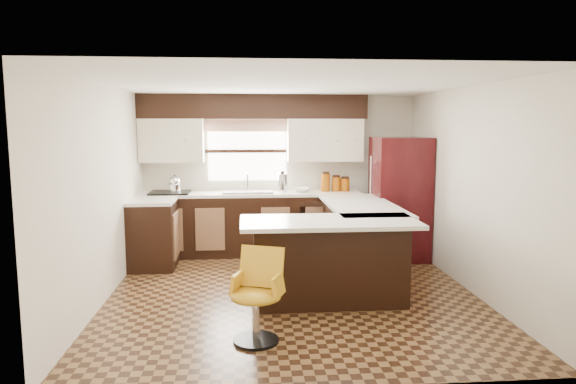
{
  "coord_description": "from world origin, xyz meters",
  "views": [
    {
      "loc": [
        -0.53,
        -5.77,
        1.95
      ],
      "look_at": [
        -0.01,
        0.45,
        1.13
      ],
      "focal_mm": 32.0,
      "sensor_mm": 36.0,
      "label": 1
    }
  ],
  "objects": [
    {
      "name": "bar_chair",
      "position": [
        -0.45,
        -1.33,
        0.42
      ],
      "size": [
        0.58,
        0.58,
        0.85
      ],
      "primitive_type": null,
      "rotation": [
        0.0,
        0.0,
        -0.36
      ],
      "color": "gold",
      "rests_on": "floor"
    },
    {
      "name": "base_cab_back",
      "position": [
        -0.45,
        1.9,
        0.45
      ],
      "size": [
        3.3,
        0.6,
        0.9
      ],
      "primitive_type": "cube",
      "color": "black",
      "rests_on": "floor"
    },
    {
      "name": "wall_right",
      "position": [
        2.1,
        0.0,
        1.2
      ],
      "size": [
        0.0,
        4.4,
        4.4
      ],
      "primitive_type": "plane",
      "rotation": [
        1.57,
        0.0,
        -1.57
      ],
      "color": "beige",
      "rests_on": "floor"
    },
    {
      "name": "cooktop",
      "position": [
        -1.65,
        1.88,
        0.96
      ],
      "size": [
        0.58,
        0.5,
        0.02
      ],
      "primitive_type": "cube",
      "color": "black",
      "rests_on": "counter_back"
    },
    {
      "name": "kettle",
      "position": [
        -1.58,
        1.88,
        1.1
      ],
      "size": [
        0.19,
        0.19,
        0.25
      ],
      "primitive_type": null,
      "color": "silver",
      "rests_on": "cooktop"
    },
    {
      "name": "counter_pen_long",
      "position": [
        0.95,
        0.62,
        0.92
      ],
      "size": [
        0.84,
        1.95,
        0.04
      ],
      "primitive_type": "cube",
      "color": "silver",
      "rests_on": "peninsula_long"
    },
    {
      "name": "canister_large",
      "position": [
        0.68,
        1.92,
        1.08
      ],
      "size": [
        0.14,
        0.14,
        0.27
      ],
      "primitive_type": "cylinder",
      "color": "#8C4206",
      "rests_on": "counter_back"
    },
    {
      "name": "upper_cab_right",
      "position": [
        0.68,
        2.03,
        1.72
      ],
      "size": [
        1.14,
        0.35,
        0.64
      ],
      "primitive_type": "cube",
      "color": "beige",
      "rests_on": "wall_back"
    },
    {
      "name": "valance",
      "position": [
        -0.5,
        2.14,
        1.94
      ],
      "size": [
        1.3,
        0.06,
        0.18
      ],
      "primitive_type": "cube",
      "color": "#D19B93",
      "rests_on": "wall_back"
    },
    {
      "name": "sink",
      "position": [
        -0.5,
        1.88,
        0.96
      ],
      "size": [
        0.75,
        0.45,
        0.03
      ],
      "primitive_type": "cube",
      "color": "#B2B2B7",
      "rests_on": "counter_back"
    },
    {
      "name": "wall_back",
      "position": [
        0.0,
        2.2,
        1.2
      ],
      "size": [
        4.4,
        0.0,
        4.4
      ],
      "primitive_type": "plane",
      "rotation": [
        1.57,
        0.0,
        0.0
      ],
      "color": "beige",
      "rests_on": "floor"
    },
    {
      "name": "upper_cab_left",
      "position": [
        -1.62,
        2.03,
        1.72
      ],
      "size": [
        0.94,
        0.35,
        0.64
      ],
      "primitive_type": "cube",
      "color": "beige",
      "rests_on": "wall_back"
    },
    {
      "name": "ceiling",
      "position": [
        0.0,
        0.0,
        2.4
      ],
      "size": [
        4.4,
        4.4,
        0.0
      ],
      "primitive_type": "plane",
      "rotation": [
        3.14,
        0.0,
        0.0
      ],
      "color": "silver",
      "rests_on": "wall_back"
    },
    {
      "name": "window_pane",
      "position": [
        -0.5,
        2.18,
        1.55
      ],
      "size": [
        1.2,
        0.02,
        0.9
      ],
      "primitive_type": "cube",
      "color": "white",
      "rests_on": "wall_back"
    },
    {
      "name": "counter_pen_return",
      "position": [
        0.35,
        -0.44,
        0.92
      ],
      "size": [
        1.89,
        0.84,
        0.04
      ],
      "primitive_type": "cube",
      "color": "silver",
      "rests_on": "peninsula_return"
    },
    {
      "name": "counter_back",
      "position": [
        -0.45,
        1.9,
        0.92
      ],
      "size": [
        3.3,
        0.6,
        0.04
      ],
      "primitive_type": "cube",
      "color": "silver",
      "rests_on": "base_cab_back"
    },
    {
      "name": "base_cab_left",
      "position": [
        -1.8,
        1.25,
        0.45
      ],
      "size": [
        0.6,
        0.7,
        0.9
      ],
      "primitive_type": "cube",
      "color": "black",
      "rests_on": "floor"
    },
    {
      "name": "percolator",
      "position": [
        0.02,
        1.9,
        1.09
      ],
      "size": [
        0.15,
        0.15,
        0.28
      ],
      "primitive_type": "cylinder",
      "color": "silver",
      "rests_on": "counter_back"
    },
    {
      "name": "wall_left",
      "position": [
        -2.1,
        0.0,
        1.2
      ],
      "size": [
        0.0,
        4.4,
        4.4
      ],
      "primitive_type": "plane",
      "rotation": [
        1.57,
        0.0,
        1.57
      ],
      "color": "beige",
      "rests_on": "floor"
    },
    {
      "name": "refrigerator",
      "position": [
        1.7,
        1.46,
        0.89
      ],
      "size": [
        0.76,
        0.73,
        1.78
      ],
      "primitive_type": "cube",
      "color": "black",
      "rests_on": "floor"
    },
    {
      "name": "floor",
      "position": [
        0.0,
        0.0,
        0.0
      ],
      "size": [
        4.4,
        4.4,
        0.0
      ],
      "primitive_type": "plane",
      "color": "#49301A",
      "rests_on": "ground"
    },
    {
      "name": "counter_left",
      "position": [
        -1.8,
        1.25,
        0.92
      ],
      "size": [
        0.6,
        0.7,
        0.04
      ],
      "primitive_type": "cube",
      "color": "silver",
      "rests_on": "base_cab_left"
    },
    {
      "name": "peninsula_long",
      "position": [
        0.9,
        0.62,
        0.45
      ],
      "size": [
        0.6,
        1.95,
        0.9
      ],
      "primitive_type": "cube",
      "color": "black",
      "rests_on": "floor"
    },
    {
      "name": "soffit",
      "position": [
        -0.4,
        2.03,
        2.22
      ],
      "size": [
        3.4,
        0.35,
        0.36
      ],
      "primitive_type": "cube",
      "color": "black",
      "rests_on": "wall_back"
    },
    {
      "name": "canister_med",
      "position": [
        0.85,
        1.92,
        1.05
      ],
      "size": [
        0.13,
        0.13,
        0.22
      ],
      "primitive_type": "cylinder",
      "color": "#8C4206",
      "rests_on": "counter_back"
    },
    {
      "name": "mixing_bowl",
      "position": [
        0.32,
        1.9,
        0.98
      ],
      "size": [
        0.3,
        0.3,
        0.06
      ],
      "primitive_type": "imported",
      "rotation": [
        0.0,
        0.0,
        -0.2
      ],
      "color": "white",
      "rests_on": "counter_back"
    },
    {
      "name": "peninsula_return",
      "position": [
        0.38,
        -0.35,
        0.45
      ],
      "size": [
        1.65,
        0.6,
        0.9
      ],
      "primitive_type": "cube",
      "color": "black",
      "rests_on": "floor"
    },
    {
      "name": "dishwasher",
      "position": [
        0.55,
        1.61,
        0.43
      ],
      "size": [
        0.58,
        0.03,
        0.78
      ],
      "primitive_type": "cube",
      "color": "black",
      "rests_on": "floor"
    },
    {
      "name": "canister_small",
      "position": [
        0.99,
        1.92,
        1.04
      ],
      "size": [
        0.14,
        0.14,
        0.19
      ],
      "primitive_type": "cylinder",
      "color": "#8C4206",
      "rests_on": "counter_back"
    },
    {
      "name": "wall_front",
      "position": [
        0.0,
        -2.2,
        1.2
      ],
      "size": [
        4.4,
        0.0,
        4.4
      ],
      "primitive_type": "plane",
      "rotation": [
        -1.57,
        0.0,
        0.0
      ],
      "color": "beige",
      "rests_on": "floor"
    }
  ]
}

